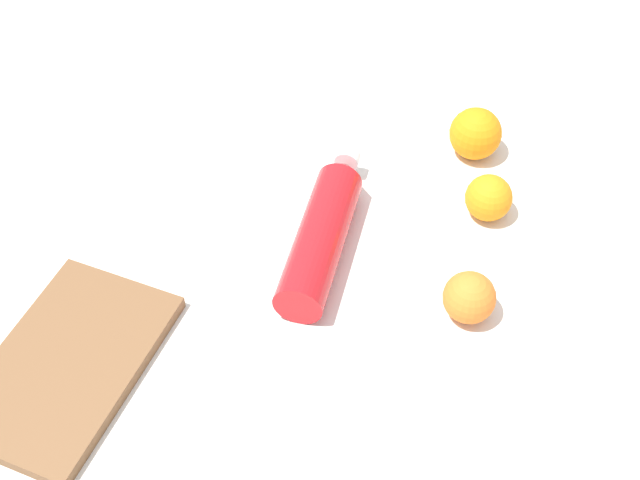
{
  "coord_description": "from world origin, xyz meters",
  "views": [
    {
      "loc": [
        0.53,
        0.53,
        0.88
      ],
      "look_at": [
        -0.03,
        0.02,
        0.03
      ],
      "focal_mm": 48.55,
      "sensor_mm": 36.0,
      "label": 1
    }
  ],
  "objects_px": {
    "orange_0": "(475,134)",
    "orange_2": "(469,297)",
    "orange_1": "(489,198)",
    "water_bottle": "(324,229)",
    "cutting_board": "(67,364)"
  },
  "relations": [
    {
      "from": "orange_0",
      "to": "orange_2",
      "type": "bearing_deg",
      "value": 34.14
    },
    {
      "from": "orange_0",
      "to": "orange_1",
      "type": "bearing_deg",
      "value": 43.96
    },
    {
      "from": "orange_0",
      "to": "orange_1",
      "type": "distance_m",
      "value": 0.13
    },
    {
      "from": "orange_2",
      "to": "cutting_board",
      "type": "bearing_deg",
      "value": -38.14
    },
    {
      "from": "orange_0",
      "to": "orange_1",
      "type": "height_order",
      "value": "orange_0"
    },
    {
      "from": "water_bottle",
      "to": "orange_1",
      "type": "height_order",
      "value": "same"
    },
    {
      "from": "orange_1",
      "to": "water_bottle",
      "type": "bearing_deg",
      "value": -33.56
    },
    {
      "from": "orange_1",
      "to": "orange_2",
      "type": "height_order",
      "value": "orange_2"
    },
    {
      "from": "orange_2",
      "to": "water_bottle",
      "type": "bearing_deg",
      "value": -80.69
    },
    {
      "from": "orange_2",
      "to": "orange_0",
      "type": "bearing_deg",
      "value": -145.86
    },
    {
      "from": "water_bottle",
      "to": "cutting_board",
      "type": "distance_m",
      "value": 0.37
    },
    {
      "from": "water_bottle",
      "to": "orange_1",
      "type": "distance_m",
      "value": 0.24
    },
    {
      "from": "orange_0",
      "to": "cutting_board",
      "type": "bearing_deg",
      "value": -11.92
    },
    {
      "from": "water_bottle",
      "to": "orange_2",
      "type": "xyz_separation_m",
      "value": [
        -0.03,
        0.21,
        0.0
      ]
    },
    {
      "from": "water_bottle",
      "to": "orange_0",
      "type": "height_order",
      "value": "orange_0"
    }
  ]
}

